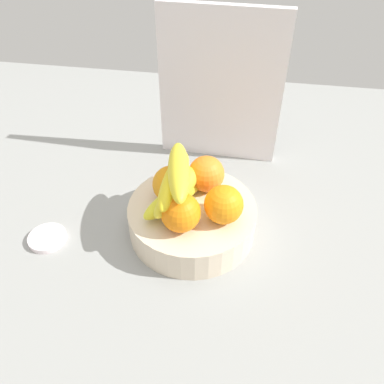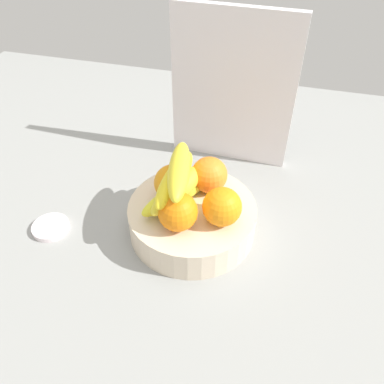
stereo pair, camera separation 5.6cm
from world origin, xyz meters
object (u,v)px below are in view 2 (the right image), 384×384
at_px(fruit_bowl, 192,219).
at_px(jar_lid, 51,227).
at_px(orange_front_left, 222,207).
at_px(orange_back_left, 178,212).
at_px(orange_center, 173,183).
at_px(banana_bunch, 178,182).
at_px(orange_front_right, 209,175).
at_px(cutting_board, 232,90).

relative_size(fruit_bowl, jar_lid, 3.36).
height_order(orange_front_left, orange_back_left, same).
distance_m(orange_center, banana_bunch, 0.03).
distance_m(orange_front_left, jar_lid, 0.36).
bearing_deg(orange_center, banana_bunch, -42.54).
height_order(orange_front_right, orange_back_left, same).
relative_size(fruit_bowl, banana_bunch, 1.42).
bearing_deg(orange_center, jar_lid, -158.80).
distance_m(orange_front_left, banana_bunch, 0.10).
bearing_deg(orange_center, orange_front_left, -20.81).
xyz_separation_m(fruit_bowl, orange_front_right, (0.02, 0.06, 0.07)).
relative_size(orange_front_left, orange_back_left, 1.00).
relative_size(orange_front_left, cutting_board, 0.20).
distance_m(orange_center, jar_lid, 0.27).
distance_m(banana_bunch, jar_lid, 0.29).
distance_m(orange_center, cutting_board, 0.27).
height_order(orange_center, cutting_board, cutting_board).
bearing_deg(orange_front_left, fruit_bowl, 161.31).
bearing_deg(orange_front_left, orange_center, 159.19).
xyz_separation_m(cutting_board, jar_lid, (-0.30, -0.35, -0.17)).
bearing_deg(jar_lid, banana_bunch, 17.20).
xyz_separation_m(orange_front_right, orange_center, (-0.06, -0.04, 0.00)).
relative_size(orange_back_left, cutting_board, 0.20).
bearing_deg(orange_back_left, orange_front_left, 23.91).
xyz_separation_m(orange_front_right, cutting_board, (0.00, 0.21, 0.08)).
bearing_deg(orange_front_left, jar_lid, -171.46).
distance_m(orange_front_left, orange_back_left, 0.08).
xyz_separation_m(fruit_bowl, cutting_board, (0.02, 0.27, 0.15)).
relative_size(orange_center, orange_back_left, 1.00).
height_order(fruit_bowl, orange_front_right, orange_front_right).
height_order(banana_bunch, cutting_board, cutting_board).
bearing_deg(fruit_bowl, banana_bunch, 169.27).
bearing_deg(banana_bunch, orange_front_left, -16.22).
bearing_deg(orange_back_left, orange_front_right, 75.17).
bearing_deg(jar_lid, fruit_bowl, 14.47).
distance_m(orange_front_left, cutting_board, 0.31).
relative_size(orange_center, banana_bunch, 0.41).
height_order(fruit_bowl, orange_front_left, orange_front_left).
bearing_deg(orange_back_left, fruit_bowl, 77.51).
distance_m(orange_front_left, orange_front_right, 0.09).
distance_m(fruit_bowl, banana_bunch, 0.09).
height_order(orange_front_right, banana_bunch, banana_bunch).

